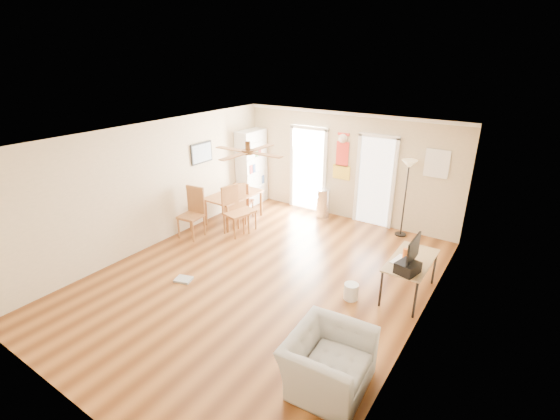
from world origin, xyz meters
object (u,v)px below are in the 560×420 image
Objects in this scene: dining_chair_near at (191,214)px; trash_can at (323,203)px; bookshelf at (252,168)px; dining_chair_right_b at (236,211)px; armchair at (328,362)px; dining_chair_far at (244,200)px; torchiere_lamp at (405,199)px; dining_chair_right_a at (244,209)px; wastebasket_a at (351,291)px; dining_table at (234,207)px; computer_desk at (409,277)px; printer at (408,268)px.

dining_chair_near reaches higher than trash_can.
bookshelf is 2.08m from dining_chair_right_b.
dining_chair_right_b is at bearing 50.09° from armchair.
dining_chair_far is 3.81m from torchiere_lamp.
trash_can is at bearing 48.47° from dining_chair_near.
dining_chair_right_a is 0.93× the size of dining_chair_near.
dining_chair_right_a reaches higher than wastebasket_a.
dining_table is 1.46× the size of dining_chair_far.
wastebasket_a is at bearing -24.13° from bookshelf.
bookshelf is 1.78× the size of dining_chair_near.
trash_can is 3.57m from wastebasket_a.
dining_chair_near is (-0.74, -0.97, 0.04)m from dining_chair_right_a.
trash_can is (1.63, 1.11, -0.10)m from dining_chair_far.
dining_chair_right_a is at bearing 13.62° from dining_chair_right_b.
dining_chair_right_a is 0.83× the size of computer_desk.
wastebasket_a is at bearing -88.19° from torchiere_lamp.
computer_desk is at bearing -79.96° from dining_chair_right_b.
armchair is (3.75, -2.77, -0.20)m from dining_chair_right_b.
dining_chair_right_a is 1.12× the size of dining_chair_far.
dining_chair_right_a is (0.55, -0.29, 0.18)m from dining_table.
armchair is at bearing -35.37° from bookshelf.
dining_chair_far is 0.87× the size of armchair.
dining_chair_right_b reaches higher than trash_can.
bookshelf is at bearing 107.20° from dining_table.
computer_desk is 2.53m from armchair.
computer_desk is (4.92, -2.06, -0.66)m from bookshelf.
bookshelf is at bearing -82.08° from dining_chair_far.
torchiere_lamp is 2.88m from printer.
dining_chair_right_b is at bearing -120.41° from trash_can.
dining_table is at bearing 54.74° from dining_chair_far.
dining_chair_right_a is 0.60× the size of torchiere_lamp.
dining_chair_right_a is 1.22m from dining_chair_near.
dining_chair_near is at bearing -165.87° from printer.
dining_chair_right_b is 0.98× the size of dining_chair_near.
bookshelf is 1.84m from dining_chair_right_a.
trash_can is 3.60m from computer_desk.
dining_chair_right_a is at bearing 109.76° from dining_chair_far.
bookshelf is 2.14× the size of dining_chair_far.
wastebasket_a is at bearing -21.51° from dining_table.
dining_chair_far is at bearing -145.73° from trash_can.
printer is at bearing -81.93° from computer_desk.
dining_table is 1.08× the size of computer_desk.
torchiere_lamp is at bearing 28.86° from dining_chair_near.
wastebasket_a is (3.79, -1.49, -0.20)m from dining_table.
bookshelf is at bearing 167.67° from printer.
dining_chair_near is 4.00m from wastebasket_a.
printer reaches higher than computer_desk.
trash_can is at bearing -23.62° from dining_chair_right_a.
bookshelf is 6.58m from armchair.
printer is at bearing -15.63° from dining_table.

